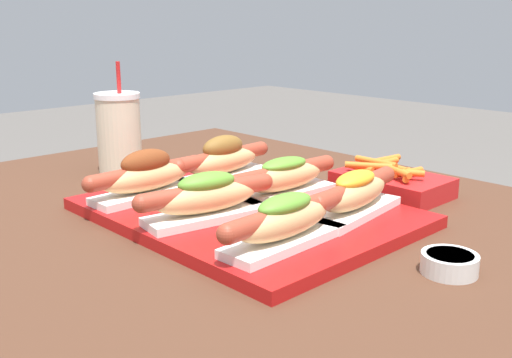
{
  "coord_description": "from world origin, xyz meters",
  "views": [
    {
      "loc": [
        0.62,
        -0.57,
        1.0
      ],
      "look_at": [
        -0.02,
        0.04,
        0.76
      ],
      "focal_mm": 42.0,
      "sensor_mm": 36.0,
      "label": 1
    }
  ],
  "objects_px": {
    "hot_dog_0": "(146,176)",
    "hot_dog_5": "(355,194)",
    "hot_dog_4": "(284,177)",
    "sauce_bowl": "(450,262)",
    "serving_tray": "(247,212)",
    "drink_cup": "(119,133)",
    "hot_dog_1": "(207,197)",
    "hot_dog_3": "(223,160)",
    "hot_dog_2": "(285,221)",
    "fries_basket": "(391,183)"
  },
  "relations": [
    {
      "from": "hot_dog_0",
      "to": "hot_dog_5",
      "type": "bearing_deg",
      "value": 30.53
    },
    {
      "from": "hot_dog_4",
      "to": "sauce_bowl",
      "type": "relative_size",
      "value": 3.29
    },
    {
      "from": "serving_tray",
      "to": "drink_cup",
      "type": "height_order",
      "value": "drink_cup"
    },
    {
      "from": "serving_tray",
      "to": "hot_dog_4",
      "type": "xyz_separation_m",
      "value": [
        0.0,
        0.08,
        0.04
      ]
    },
    {
      "from": "hot_dog_1",
      "to": "drink_cup",
      "type": "height_order",
      "value": "drink_cup"
    },
    {
      "from": "hot_dog_5",
      "to": "serving_tray",
      "type": "bearing_deg",
      "value": -148.27
    },
    {
      "from": "hot_dog_3",
      "to": "hot_dog_5",
      "type": "height_order",
      "value": "hot_dog_3"
    },
    {
      "from": "hot_dog_0",
      "to": "hot_dog_3",
      "type": "relative_size",
      "value": 1.0
    },
    {
      "from": "hot_dog_3",
      "to": "drink_cup",
      "type": "relative_size",
      "value": 1.02
    },
    {
      "from": "hot_dog_0",
      "to": "hot_dog_2",
      "type": "bearing_deg",
      "value": 1.37
    },
    {
      "from": "hot_dog_1",
      "to": "hot_dog_2",
      "type": "height_order",
      "value": "hot_dog_1"
    },
    {
      "from": "hot_dog_5",
      "to": "drink_cup",
      "type": "height_order",
      "value": "drink_cup"
    },
    {
      "from": "hot_dog_1",
      "to": "hot_dog_5",
      "type": "distance_m",
      "value": 0.21
    },
    {
      "from": "hot_dog_3",
      "to": "sauce_bowl",
      "type": "height_order",
      "value": "hot_dog_3"
    },
    {
      "from": "hot_dog_1",
      "to": "drink_cup",
      "type": "xyz_separation_m",
      "value": [
        -0.38,
        0.09,
        0.03
      ]
    },
    {
      "from": "serving_tray",
      "to": "fries_basket",
      "type": "height_order",
      "value": "fries_basket"
    },
    {
      "from": "hot_dog_4",
      "to": "hot_dog_2",
      "type": "bearing_deg",
      "value": -45.99
    },
    {
      "from": "hot_dog_2",
      "to": "drink_cup",
      "type": "height_order",
      "value": "drink_cup"
    },
    {
      "from": "hot_dog_1",
      "to": "fries_basket",
      "type": "relative_size",
      "value": 1.18
    },
    {
      "from": "hot_dog_2",
      "to": "serving_tray",
      "type": "bearing_deg",
      "value": 153.74
    },
    {
      "from": "sauce_bowl",
      "to": "fries_basket",
      "type": "relative_size",
      "value": 0.36
    },
    {
      "from": "hot_dog_3",
      "to": "hot_dog_2",
      "type": "bearing_deg",
      "value": -27.37
    },
    {
      "from": "hot_dog_0",
      "to": "hot_dog_2",
      "type": "relative_size",
      "value": 1.0
    },
    {
      "from": "hot_dog_2",
      "to": "drink_cup",
      "type": "relative_size",
      "value": 1.02
    },
    {
      "from": "serving_tray",
      "to": "hot_dog_1",
      "type": "height_order",
      "value": "hot_dog_1"
    },
    {
      "from": "hot_dog_4",
      "to": "hot_dog_3",
      "type": "bearing_deg",
      "value": 179.59
    },
    {
      "from": "hot_dog_0",
      "to": "drink_cup",
      "type": "distance_m",
      "value": 0.25
    },
    {
      "from": "serving_tray",
      "to": "hot_dog_5",
      "type": "relative_size",
      "value": 2.13
    },
    {
      "from": "hot_dog_4",
      "to": "hot_dog_5",
      "type": "height_order",
      "value": "same"
    },
    {
      "from": "hot_dog_4",
      "to": "serving_tray",
      "type": "bearing_deg",
      "value": -92.3
    },
    {
      "from": "hot_dog_0",
      "to": "hot_dog_1",
      "type": "bearing_deg",
      "value": -0.09
    },
    {
      "from": "hot_dog_1",
      "to": "hot_dog_5",
      "type": "bearing_deg",
      "value": 51.85
    },
    {
      "from": "hot_dog_3",
      "to": "sauce_bowl",
      "type": "bearing_deg",
      "value": -5.52
    },
    {
      "from": "sauce_bowl",
      "to": "serving_tray",
      "type": "bearing_deg",
      "value": -173.77
    },
    {
      "from": "hot_dog_1",
      "to": "hot_dog_3",
      "type": "height_order",
      "value": "hot_dog_3"
    },
    {
      "from": "hot_dog_5",
      "to": "drink_cup",
      "type": "distance_m",
      "value": 0.52
    },
    {
      "from": "hot_dog_0",
      "to": "hot_dog_2",
      "type": "distance_m",
      "value": 0.3
    },
    {
      "from": "hot_dog_2",
      "to": "drink_cup",
      "type": "xyz_separation_m",
      "value": [
        -0.53,
        0.08,
        0.03
      ]
    },
    {
      "from": "hot_dog_3",
      "to": "hot_dog_0",
      "type": "bearing_deg",
      "value": -89.42
    },
    {
      "from": "serving_tray",
      "to": "hot_dog_1",
      "type": "bearing_deg",
      "value": -85.38
    },
    {
      "from": "hot_dog_3",
      "to": "fries_basket",
      "type": "xyz_separation_m",
      "value": [
        0.23,
        0.19,
        -0.03
      ]
    },
    {
      "from": "hot_dog_1",
      "to": "hot_dog_2",
      "type": "xyz_separation_m",
      "value": [
        0.15,
        0.01,
        -0.0
      ]
    },
    {
      "from": "hot_dog_4",
      "to": "fries_basket",
      "type": "bearing_deg",
      "value": 68.32
    },
    {
      "from": "hot_dog_0",
      "to": "sauce_bowl",
      "type": "distance_m",
      "value": 0.48
    },
    {
      "from": "hot_dog_2",
      "to": "fries_basket",
      "type": "bearing_deg",
      "value": 101.97
    },
    {
      "from": "hot_dog_1",
      "to": "hot_dog_4",
      "type": "distance_m",
      "value": 0.16
    },
    {
      "from": "serving_tray",
      "to": "sauce_bowl",
      "type": "distance_m",
      "value": 0.32
    },
    {
      "from": "hot_dog_1",
      "to": "fries_basket",
      "type": "height_order",
      "value": "hot_dog_1"
    },
    {
      "from": "hot_dog_5",
      "to": "drink_cup",
      "type": "bearing_deg",
      "value": -171.35
    },
    {
      "from": "hot_dog_1",
      "to": "hot_dog_0",
      "type": "bearing_deg",
      "value": 179.91
    }
  ]
}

